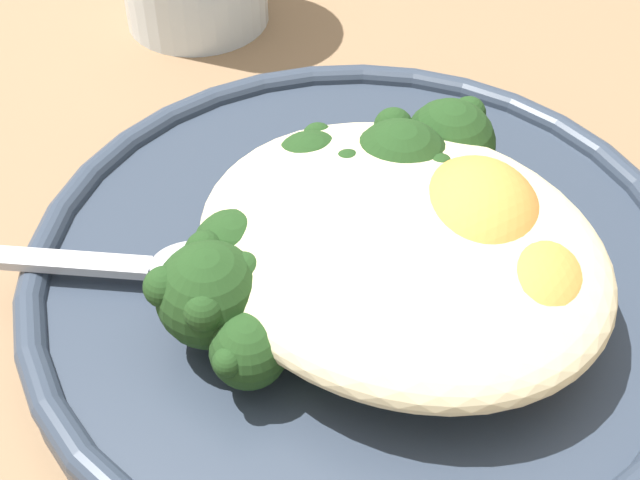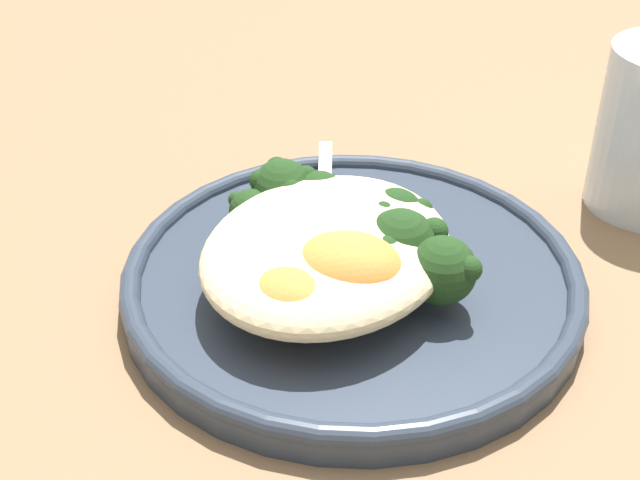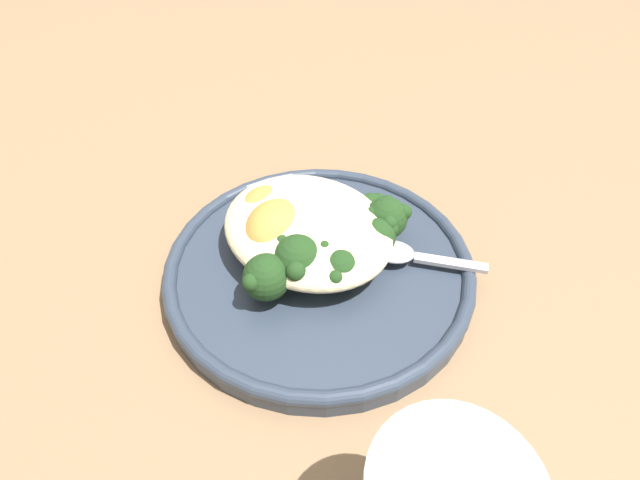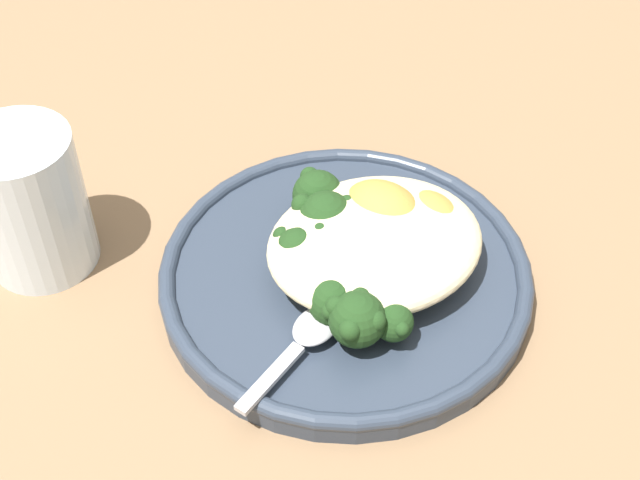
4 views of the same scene
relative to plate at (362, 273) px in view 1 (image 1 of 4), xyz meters
name	(u,v)px [view 1 (image 1 of 4)]	position (x,y,z in m)	size (l,w,h in m)	color
ground_plane	(345,262)	(0.01, -0.01, -0.01)	(4.00, 4.00, 0.00)	#846647
plate	(362,273)	(0.00, 0.00, 0.00)	(0.26, 0.26, 0.02)	#2D3847
quinoa_mound	(401,249)	(-0.02, 0.01, 0.03)	(0.15, 0.13, 0.04)	beige
broccoli_stalk_0	(439,179)	(-0.01, -0.04, 0.03)	(0.06, 0.12, 0.04)	#9EBC66
broccoli_stalk_1	(399,179)	(0.00, -0.02, 0.03)	(0.06, 0.08, 0.04)	#9EBC66
broccoli_stalk_2	(333,204)	(0.02, 0.00, 0.03)	(0.10, 0.07, 0.03)	#9EBC66
broccoli_stalk_3	(317,244)	(0.01, 0.02, 0.02)	(0.08, 0.04, 0.03)	#9EBC66
broccoli_stalk_4	(258,262)	(0.02, 0.04, 0.02)	(0.08, 0.04, 0.03)	#9EBC66
broccoli_stalk_5	(232,297)	(0.02, 0.06, 0.03)	(0.09, 0.07, 0.04)	#9EBC66
broccoli_stalk_6	(305,335)	(-0.01, 0.05, 0.02)	(0.06, 0.08, 0.03)	#9EBC66
sweet_potato_chunk_0	(473,228)	(-0.04, -0.02, 0.03)	(0.06, 0.05, 0.04)	orange
sweet_potato_chunk_1	(525,297)	(-0.06, 0.00, 0.03)	(0.06, 0.05, 0.04)	orange
spoon	(174,266)	(0.05, 0.05, 0.01)	(0.09, 0.06, 0.01)	#B7B7BC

